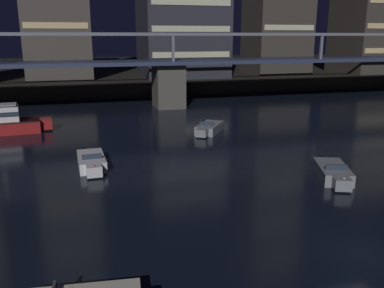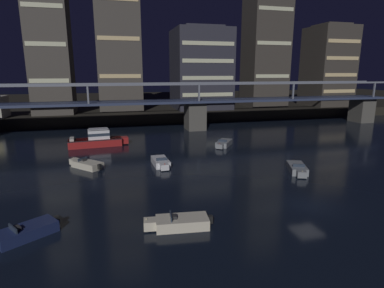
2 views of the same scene
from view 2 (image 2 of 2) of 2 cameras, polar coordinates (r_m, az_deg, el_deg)
The scene contains 15 objects.
ground_plane at distance 29.87m, azimuth 20.44°, elevation -10.41°, with size 400.00×400.00×0.00m, color black.
far_riverbank at distance 110.62m, azimuth -5.95°, elevation 7.52°, with size 240.00×80.00×2.20m, color black.
river_bridge at distance 63.44m, azimuth 0.55°, elevation 6.63°, with size 86.59×6.40×9.38m.
tower_west_low at distance 78.94m, azimuth -24.70°, elevation 18.74°, with size 8.52×9.50×37.74m.
tower_west_tall at distance 81.73m, azimuth -13.45°, elevation 20.84°, with size 10.14×10.69×42.13m.
tower_central at distance 82.49m, azimuth 1.58°, elevation 13.46°, with size 13.71×13.41×20.25m.
tower_east_tall at distance 90.61m, azimuth 13.38°, elevation 19.84°, with size 10.29×9.56×41.55m.
tower_east_low at distance 97.61m, azimuth 23.42°, elevation 12.82°, with size 10.56×11.48×21.84m.
cabin_cruiser_near_left at distance 51.61m, azimuth -16.85°, elevation 0.79°, with size 9.28×3.36×2.79m.
speedboat_near_center at distance 49.84m, azimuth 5.78°, elevation 0.12°, with size 3.91×4.74×1.16m.
speedboat_near_right at distance 39.49m, azimuth -5.69°, elevation -3.31°, with size 1.96×5.21×1.16m.
speedboat_mid_left at distance 40.52m, azimuth -18.66°, elevation -3.52°, with size 4.30×4.47×1.16m.
speedboat_mid_right at distance 24.25m, azimuth -2.33°, elevation -14.07°, with size 5.23×2.20×1.16m.
speedboat_far_left at distance 38.77m, azimuth 18.58°, elevation -4.25°, with size 3.07×5.09×1.16m.
speedboat_far_center at distance 25.77m, azimuth -28.28°, elevation -14.01°, with size 4.76×3.86×1.16m.
Camera 2 is at (-16.33, -22.25, 11.42)m, focal length 29.36 mm.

